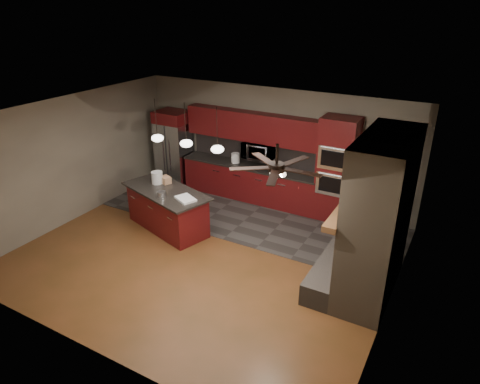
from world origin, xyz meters
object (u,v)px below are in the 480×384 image
Objects in this scene: paint_can at (161,194)px; cardboard_box at (166,180)px; kitchen_island at (167,209)px; white_bucket at (157,178)px; counter_box at (278,167)px; paint_tray at (186,199)px; refrigerator at (174,148)px; oven_tower at (336,170)px; counter_bucket at (235,158)px; microwave at (258,151)px.

cardboard_box is (-0.38, 0.63, 0.02)m from paint_can.
kitchen_island is 0.62m from paint_can.
white_bucket is 2.83m from counter_box.
kitchen_island is 2.79m from counter_box.
white_bucket is at bearing -149.93° from counter_box.
paint_tray is at bearing 13.94° from paint_can.
counter_box is at bearing 44.60° from white_bucket.
refrigerator is 4.70× the size of paint_tray.
paint_can is at bearing -138.48° from oven_tower.
counter_bucket is (0.30, 2.56, 0.04)m from paint_can.
white_bucket is 1.12× the size of counter_bucket.
refrigerator is (-2.45, -0.13, -0.30)m from microwave.
white_bucket reaches higher than counter_box.
paint_can is 0.81× the size of counter_box.
kitchen_island is at bearing -100.92° from counter_bucket.
kitchen_island is 9.49× the size of cardboard_box.
paint_tray is 2.45m from counter_bucket.
counter_box is (0.57, -0.10, -0.29)m from microwave.
refrigerator reaches higher than counter_bucket.
refrigerator is at bearing 156.91° from paint_tray.
refrigerator reaches higher than kitchen_island.
counter_bucket is at bearing 94.24° from cardboard_box.
refrigerator is at bearing 139.80° from kitchen_island.
kitchen_island is at bearing 113.40° from paint_can.
refrigerator is at bearing -179.04° from oven_tower.
refrigerator reaches higher than white_bucket.
white_bucket is at bearing -124.66° from microwave.
paint_tray is 1.97× the size of counter_box.
kitchen_island is 10.46× the size of counter_box.
paint_can is 0.74× the size of cardboard_box.
oven_tower is 3.98m from white_bucket.
paint_tray is 1.78× the size of counter_bucket.
paint_can is at bearing -49.73° from kitchen_island.
counter_bucket is at bearing -175.34° from microwave.
cardboard_box is 2.65m from counter_box.
counter_bucket is 1.11× the size of counter_box.
oven_tower reaches higher than counter_bucket.
microwave is 0.68m from counter_bucket.
oven_tower reaches higher than refrigerator.
microwave is 2.55m from white_bucket.
oven_tower is 9.92× the size of counter_bucket.
oven_tower reaches higher than white_bucket.
counter_box is (1.62, 2.20, 0.54)m from kitchen_island.
counter_box reaches higher than kitchen_island.
paint_tray is (0.65, -0.18, 0.48)m from kitchen_island.
microwave is 2.66m from kitchen_island.
paint_tray is (-0.39, -2.49, -0.36)m from microwave.
counter_box reaches higher than paint_can.
counter_box is (-1.40, -0.04, -0.18)m from oven_tower.
cardboard_box is at bearing 34.26° from white_bucket.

